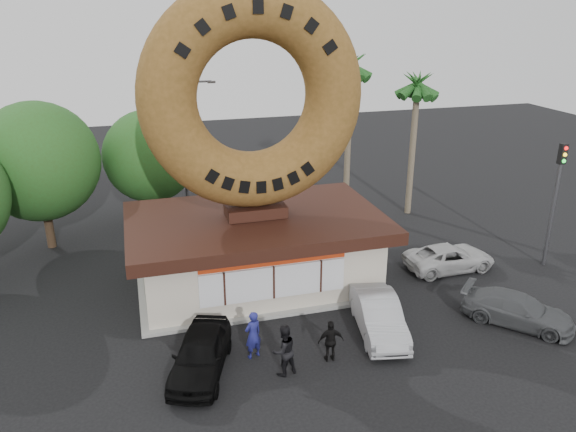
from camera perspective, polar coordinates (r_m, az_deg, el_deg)
The scene contains 16 objects.
ground at distance 21.08m, azimuth 0.65°, elevation -14.06°, with size 90.00×90.00×0.00m, color black.
donut_shop at distance 25.28m, azimuth -3.23°, elevation -3.24°, with size 11.20×7.20×3.80m.
giant_donut at distance 23.39m, azimuth -3.57°, elevation 11.94°, with size 9.32×9.32×2.38m, color brown.
tree_west at distance 30.81m, azimuth -24.01°, elevation 5.07°, with size 6.00×6.00×7.65m.
tree_mid at distance 32.58m, azimuth -13.84°, elevation 5.92°, with size 5.20×5.20×6.63m.
palm_near at distance 33.22m, azimuth 6.38°, elevation 14.38°, with size 2.60×2.60×9.75m.
palm_far at distance 33.49m, azimuth 13.00°, elevation 12.44°, with size 2.60×2.60×8.75m.
street_lamp at distance 33.58m, azimuth -10.32°, elevation 7.43°, with size 2.11×0.20×8.00m.
traffic_signal at distance 29.16m, azimuth 25.60°, elevation 2.41°, with size 0.30×0.38×6.07m.
person_left at distance 20.59m, azimuth -3.58°, elevation -11.95°, with size 0.67×0.44×1.85m, color navy.
person_center at distance 19.71m, azimuth -0.43°, elevation -13.49°, with size 0.92×0.71×1.89m, color black.
person_right at distance 20.49m, azimuth 4.37°, elevation -12.55°, with size 0.94×0.39×1.60m, color black.
car_black at distance 20.16m, azimuth -8.89°, elevation -13.65°, with size 1.71×4.25×1.45m, color black.
car_silver at distance 22.34m, azimuth 9.19°, elevation -9.96°, with size 1.53×4.38×1.44m, color #A3A4A8.
car_grey at distance 24.42m, azimuth 22.30°, elevation -8.81°, with size 1.75×4.29×1.25m, color #505355.
car_white at distance 28.13m, azimuth 16.08°, elevation -4.08°, with size 2.01×4.37×1.21m, color #BCBCBC.
Camera 1 is at (-5.00, -16.56, 12.04)m, focal length 35.00 mm.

